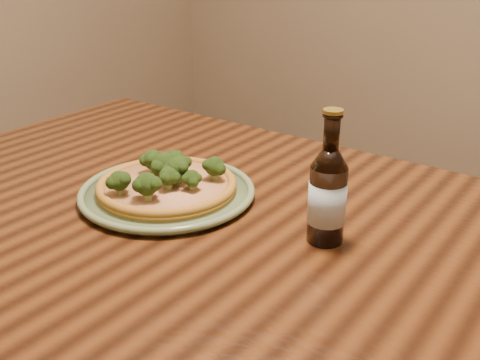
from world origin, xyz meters
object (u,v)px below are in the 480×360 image
Objects in this scene: table at (256,278)px; plate at (167,192)px; beer_bottle at (327,195)px; pizza at (167,183)px.

table is 4.88× the size of plate.
pizza is at bearing -150.60° from beer_bottle.
plate is at bearing 170.62° from pizza.
plate is (-0.21, 0.01, 0.10)m from table.
plate is at bearing -150.63° from beer_bottle.
beer_bottle reaches higher than table.
pizza is (0.00, -0.00, 0.02)m from plate.
table is at bearing -135.96° from beer_bottle.
pizza is at bearing -9.38° from plate.
pizza is at bearing 177.52° from table.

